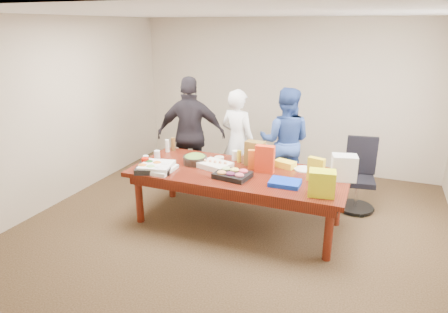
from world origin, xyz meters
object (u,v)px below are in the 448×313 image
at_px(sheet_cake, 215,165).
at_px(person_center, 238,141).
at_px(conference_table, 238,198).
at_px(person_right, 285,141).
at_px(office_chair, 358,178).
at_px(salad_bowl, 195,160).

bearing_deg(sheet_cake, person_center, 109.59).
bearing_deg(person_center, sheet_cake, 108.69).
height_order(conference_table, person_right, person_right).
xyz_separation_m(office_chair, salad_bowl, (-2.11, -0.94, 0.30)).
xyz_separation_m(office_chair, sheet_cake, (-1.79, -0.99, 0.28)).
distance_m(person_right, sheet_cake, 1.42).
bearing_deg(person_center, conference_table, 125.51).
relative_size(conference_table, sheet_cake, 6.81).
xyz_separation_m(person_right, salad_bowl, (-0.97, -1.22, -0.04)).
height_order(sheet_cake, salad_bowl, salad_bowl).
bearing_deg(person_right, person_center, 10.24).
bearing_deg(person_right, sheet_cake, 56.72).
bearing_deg(conference_table, sheet_cake, 176.73).
relative_size(person_center, salad_bowl, 4.96).
relative_size(office_chair, person_right, 0.60).
bearing_deg(office_chair, salad_bowl, -163.51).
xyz_separation_m(person_center, person_right, (0.71, 0.21, 0.02)).
relative_size(office_chair, sheet_cake, 2.46).
bearing_deg(sheet_cake, salad_bowl, -172.41).
relative_size(conference_table, office_chair, 2.77).
height_order(conference_table, person_center, person_center).
bearing_deg(salad_bowl, person_right, 51.60).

